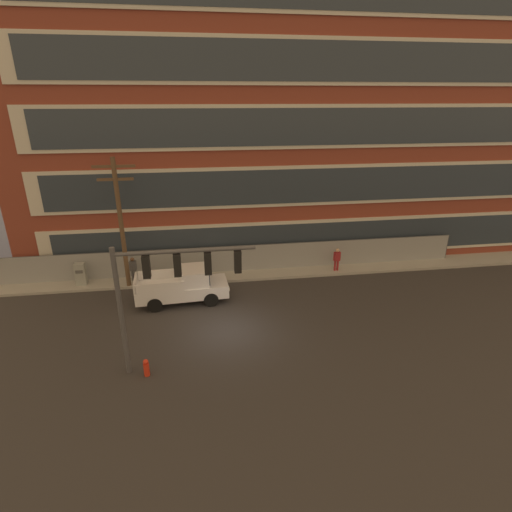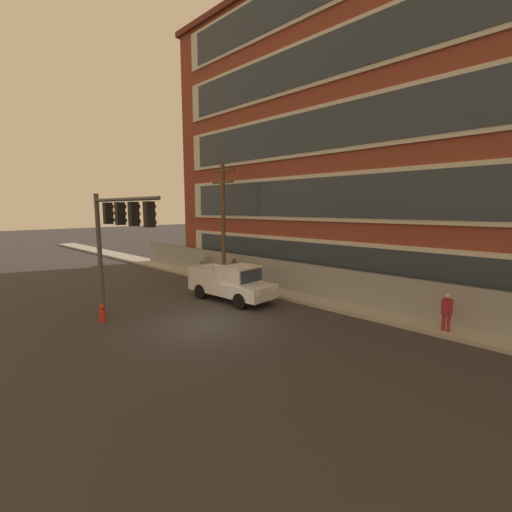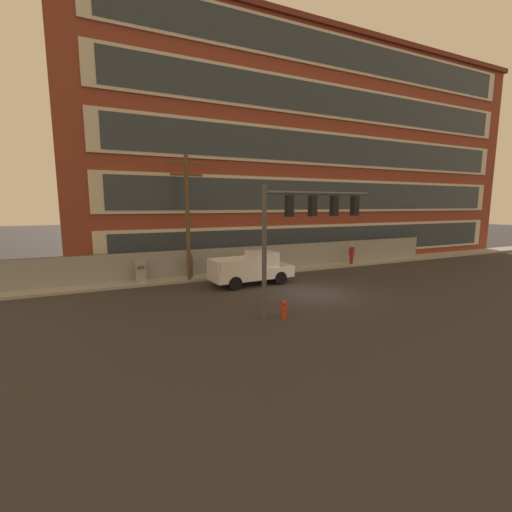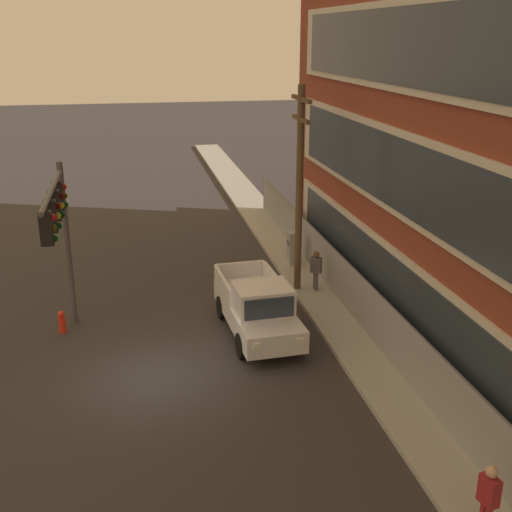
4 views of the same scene
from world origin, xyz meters
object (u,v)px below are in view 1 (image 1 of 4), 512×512
at_px(utility_pole_near_corner, 121,219).
at_px(pedestrian_by_fence, 133,268).
at_px(traffic_signal_mast, 167,279).
at_px(electrical_cabinet, 81,275).
at_px(pickup_truck_white, 184,286).
at_px(pedestrian_near_cabinet, 337,259).
at_px(fire_hydrant, 146,368).

bearing_deg(utility_pole_near_corner, pedestrian_by_fence, 69.31).
height_order(traffic_signal_mast, electrical_cabinet, traffic_signal_mast).
xyz_separation_m(pickup_truck_white, pedestrian_near_cabinet, (9.77, 2.54, 0.04)).
distance_m(traffic_signal_mast, pedestrian_by_fence, 9.87).
distance_m(electrical_cabinet, pedestrian_near_cabinet, 15.99).
height_order(pedestrian_near_cabinet, fire_hydrant, pedestrian_near_cabinet).
bearing_deg(traffic_signal_mast, pedestrian_near_cabinet, 40.25).
distance_m(electrical_cabinet, fire_hydrant, 10.33).
relative_size(pickup_truck_white, pedestrian_near_cabinet, 3.07).
distance_m(utility_pole_near_corner, electrical_cabinet, 4.57).
height_order(pickup_truck_white, utility_pole_near_corner, utility_pole_near_corner).
bearing_deg(fire_hydrant, utility_pole_near_corner, 102.64).
relative_size(utility_pole_near_corner, pedestrian_near_cabinet, 4.61).
relative_size(utility_pole_near_corner, pedestrian_by_fence, 4.61).
bearing_deg(pickup_truck_white, pedestrian_near_cabinet, 14.59).
bearing_deg(traffic_signal_mast, fire_hydrant, -162.87).
relative_size(pickup_truck_white, utility_pole_near_corner, 0.67).
distance_m(utility_pole_near_corner, pedestrian_by_fence, 3.41).
distance_m(pedestrian_near_cabinet, fire_hydrant, 14.34).
height_order(pickup_truck_white, pedestrian_near_cabinet, pickup_truck_white).
xyz_separation_m(utility_pole_near_corner, pedestrian_near_cabinet, (13.15, 0.31, -3.33)).
bearing_deg(pedestrian_near_cabinet, fire_hydrant, -141.61).
bearing_deg(pickup_truck_white, electrical_cabinet, 155.73).
xyz_separation_m(traffic_signal_mast, pedestrian_by_fence, (-2.81, 8.90, -3.21)).
bearing_deg(fire_hydrant, traffic_signal_mast, 17.13).
height_order(utility_pole_near_corner, fire_hydrant, utility_pole_near_corner).
bearing_deg(pedestrian_by_fence, pedestrian_near_cabinet, -1.57).
bearing_deg(traffic_signal_mast, utility_pole_near_corner, 110.37).
bearing_deg(electrical_cabinet, pedestrian_near_cabinet, -0.93).
bearing_deg(utility_pole_near_corner, pickup_truck_white, -33.52).
bearing_deg(pedestrian_near_cabinet, pickup_truck_white, -165.41).
height_order(pedestrian_by_fence, fire_hydrant, pedestrian_by_fence).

